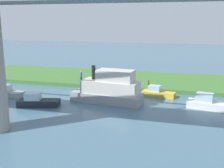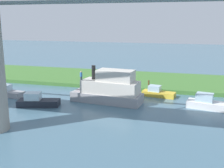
{
  "view_description": "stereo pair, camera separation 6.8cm",
  "coord_description": "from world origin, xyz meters",
  "px_view_note": "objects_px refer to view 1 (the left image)",
  "views": [
    {
      "loc": [
        -10.09,
        34.42,
        9.04
      ],
      "look_at": [
        -1.97,
        5.0,
        2.0
      ],
      "focal_mm": 44.16,
      "sensor_mm": 36.0,
      "label": 1
    },
    {
      "loc": [
        -10.16,
        34.4,
        9.04
      ],
      "look_at": [
        -1.97,
        5.0,
        2.0
      ],
      "focal_mm": 44.16,
      "sensor_mm": 36.0,
      "label": 2
    }
  ],
  "objects_px": {
    "riverboat_paddlewheel": "(209,103)",
    "pontoon_yellow": "(158,93)",
    "houseboat_blue": "(109,89)",
    "motorboat_white": "(7,92)",
    "skiff_small": "(37,101)",
    "person_on_bank": "(81,76)",
    "mooring_post": "(149,83)"
  },
  "relations": [
    {
      "from": "motorboat_white",
      "to": "pontoon_yellow",
      "type": "height_order",
      "value": "motorboat_white"
    },
    {
      "from": "mooring_post",
      "to": "motorboat_white",
      "type": "height_order",
      "value": "motorboat_white"
    },
    {
      "from": "skiff_small",
      "to": "pontoon_yellow",
      "type": "xyz_separation_m",
      "value": [
        -12.13,
        -7.41,
        -0.06
      ]
    },
    {
      "from": "mooring_post",
      "to": "pontoon_yellow",
      "type": "distance_m",
      "value": 3.62
    },
    {
      "from": "mooring_post",
      "to": "riverboat_paddlewheel",
      "type": "relative_size",
      "value": 0.15
    },
    {
      "from": "mooring_post",
      "to": "pontoon_yellow",
      "type": "xyz_separation_m",
      "value": [
        -1.58,
        3.24,
        -0.4
      ]
    },
    {
      "from": "motorboat_white",
      "to": "skiff_small",
      "type": "relative_size",
      "value": 0.92
    },
    {
      "from": "person_on_bank",
      "to": "motorboat_white",
      "type": "distance_m",
      "value": 10.77
    },
    {
      "from": "mooring_post",
      "to": "motorboat_white",
      "type": "bearing_deg",
      "value": 26.03
    },
    {
      "from": "pontoon_yellow",
      "to": "mooring_post",
      "type": "bearing_deg",
      "value": -64.01
    },
    {
      "from": "person_on_bank",
      "to": "houseboat_blue",
      "type": "relative_size",
      "value": 0.17
    },
    {
      "from": "person_on_bank",
      "to": "riverboat_paddlewheel",
      "type": "bearing_deg",
      "value": 156.74
    },
    {
      "from": "motorboat_white",
      "to": "riverboat_paddlewheel",
      "type": "height_order",
      "value": "riverboat_paddlewheel"
    },
    {
      "from": "motorboat_white",
      "to": "pontoon_yellow",
      "type": "distance_m",
      "value": 18.47
    },
    {
      "from": "person_on_bank",
      "to": "pontoon_yellow",
      "type": "xyz_separation_m",
      "value": [
        -11.61,
        4.03,
        -0.73
      ]
    },
    {
      "from": "houseboat_blue",
      "to": "riverboat_paddlewheel",
      "type": "height_order",
      "value": "houseboat_blue"
    },
    {
      "from": "person_on_bank",
      "to": "pontoon_yellow",
      "type": "height_order",
      "value": "person_on_bank"
    },
    {
      "from": "person_on_bank",
      "to": "riverboat_paddlewheel",
      "type": "xyz_separation_m",
      "value": [
        -17.33,
        7.45,
        -0.64
      ]
    },
    {
      "from": "motorboat_white",
      "to": "skiff_small",
      "type": "bearing_deg",
      "value": 154.81
    },
    {
      "from": "mooring_post",
      "to": "skiff_small",
      "type": "height_order",
      "value": "skiff_small"
    },
    {
      "from": "person_on_bank",
      "to": "skiff_small",
      "type": "bearing_deg",
      "value": 87.38
    },
    {
      "from": "mooring_post",
      "to": "motorboat_white",
      "type": "relative_size",
      "value": 0.17
    },
    {
      "from": "riverboat_paddlewheel",
      "to": "mooring_post",
      "type": "bearing_deg",
      "value": -42.36
    },
    {
      "from": "pontoon_yellow",
      "to": "skiff_small",
      "type": "bearing_deg",
      "value": 31.4
    },
    {
      "from": "motorboat_white",
      "to": "person_on_bank",
      "type": "bearing_deg",
      "value": -125.54
    },
    {
      "from": "motorboat_white",
      "to": "skiff_small",
      "type": "xyz_separation_m",
      "value": [
        -5.72,
        2.69,
        0.03
      ]
    },
    {
      "from": "motorboat_white",
      "to": "riverboat_paddlewheel",
      "type": "relative_size",
      "value": 0.87
    },
    {
      "from": "houseboat_blue",
      "to": "pontoon_yellow",
      "type": "height_order",
      "value": "houseboat_blue"
    },
    {
      "from": "riverboat_paddlewheel",
      "to": "pontoon_yellow",
      "type": "height_order",
      "value": "riverboat_paddlewheel"
    },
    {
      "from": "pontoon_yellow",
      "to": "houseboat_blue",
      "type": "bearing_deg",
      "value": 37.91
    },
    {
      "from": "skiff_small",
      "to": "houseboat_blue",
      "type": "bearing_deg",
      "value": -153.89
    },
    {
      "from": "person_on_bank",
      "to": "riverboat_paddlewheel",
      "type": "relative_size",
      "value": 0.28
    }
  ]
}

